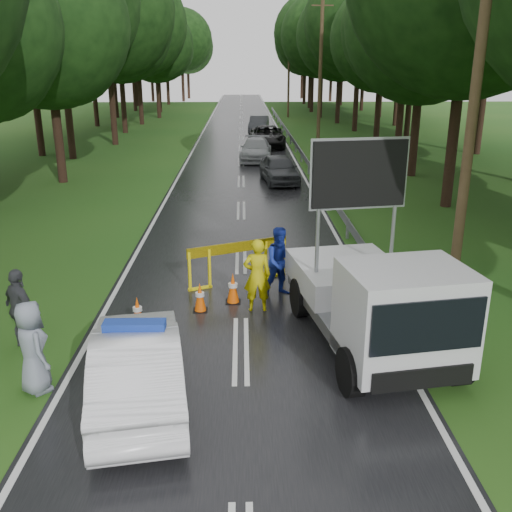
{
  "coord_description": "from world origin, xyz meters",
  "views": [
    {
      "loc": [
        0.06,
        -10.89,
        5.82
      ],
      "look_at": [
        0.38,
        2.37,
        1.3
      ],
      "focal_mm": 40.0,
      "sensor_mm": 36.0,
      "label": 1
    }
  ],
  "objects_px": {
    "queue_car_first": "(279,169)",
    "queue_car_third": "(267,136)",
    "civilian": "(281,262)",
    "work_truck": "(376,301)",
    "queue_car_fourth": "(259,124)",
    "barrier": "(238,252)",
    "queue_car_second": "(256,150)",
    "officer": "(257,276)",
    "police_sedan": "(138,366)"
  },
  "relations": [
    {
      "from": "queue_car_first",
      "to": "queue_car_third",
      "type": "distance_m",
      "value": 12.91
    },
    {
      "from": "civilian",
      "to": "queue_car_first",
      "type": "height_order",
      "value": "civilian"
    },
    {
      "from": "work_truck",
      "to": "queue_car_fourth",
      "type": "bearing_deg",
      "value": 82.31
    },
    {
      "from": "queue_car_third",
      "to": "queue_car_first",
      "type": "bearing_deg",
      "value": -89.49
    },
    {
      "from": "barrier",
      "to": "queue_car_first",
      "type": "relative_size",
      "value": 0.67
    },
    {
      "from": "queue_car_first",
      "to": "queue_car_second",
      "type": "xyz_separation_m",
      "value": [
        -1.02,
        6.91,
        -0.02
      ]
    },
    {
      "from": "barrier",
      "to": "officer",
      "type": "xyz_separation_m",
      "value": [
        0.47,
        -1.83,
        0.02
      ]
    },
    {
      "from": "work_truck",
      "to": "queue_car_first",
      "type": "relative_size",
      "value": 1.4
    },
    {
      "from": "barrier",
      "to": "queue_car_second",
      "type": "height_order",
      "value": "queue_car_second"
    },
    {
      "from": "officer",
      "to": "queue_car_fourth",
      "type": "xyz_separation_m",
      "value": [
        1.13,
        37.28,
        -0.21
      ]
    },
    {
      "from": "civilian",
      "to": "queue_car_second",
      "type": "relative_size",
      "value": 0.4
    },
    {
      "from": "work_truck",
      "to": "civilian",
      "type": "relative_size",
      "value": 3.07
    },
    {
      "from": "civilian",
      "to": "queue_car_first",
      "type": "relative_size",
      "value": 0.46
    },
    {
      "from": "officer",
      "to": "queue_car_fourth",
      "type": "height_order",
      "value": "officer"
    },
    {
      "from": "officer",
      "to": "civilian",
      "type": "distance_m",
      "value": 1.19
    },
    {
      "from": "civilian",
      "to": "queue_car_third",
      "type": "xyz_separation_m",
      "value": [
        0.84,
        27.72,
        -0.18
      ]
    },
    {
      "from": "queue_car_first",
      "to": "queue_car_second",
      "type": "bearing_deg",
      "value": 91.39
    },
    {
      "from": "officer",
      "to": "queue_car_second",
      "type": "relative_size",
      "value": 0.4
    },
    {
      "from": "queue_car_third",
      "to": "civilian",
      "type": "bearing_deg",
      "value": -91.48
    },
    {
      "from": "work_truck",
      "to": "queue_car_second",
      "type": "distance_m",
      "value": 24.92
    },
    {
      "from": "officer",
      "to": "queue_car_third",
      "type": "distance_m",
      "value": 28.76
    },
    {
      "from": "work_truck",
      "to": "queue_car_first",
      "type": "xyz_separation_m",
      "value": [
        -0.87,
        17.93,
        -0.47
      ]
    },
    {
      "from": "work_truck",
      "to": "queue_car_fourth",
      "type": "height_order",
      "value": "work_truck"
    },
    {
      "from": "work_truck",
      "to": "civilian",
      "type": "xyz_separation_m",
      "value": [
        -1.76,
        3.12,
        -0.23
      ]
    },
    {
      "from": "civilian",
      "to": "queue_car_second",
      "type": "height_order",
      "value": "civilian"
    },
    {
      "from": "civilian",
      "to": "queue_car_second",
      "type": "xyz_separation_m",
      "value": [
        -0.12,
        21.72,
        -0.26
      ]
    },
    {
      "from": "officer",
      "to": "queue_car_second",
      "type": "distance_m",
      "value": 22.73
    },
    {
      "from": "queue_car_first",
      "to": "officer",
      "type": "bearing_deg",
      "value": -102.54
    },
    {
      "from": "police_sedan",
      "to": "barrier",
      "type": "height_order",
      "value": "police_sedan"
    },
    {
      "from": "civilian",
      "to": "queue_car_third",
      "type": "bearing_deg",
      "value": 71.67
    },
    {
      "from": "civilian",
      "to": "queue_car_second",
      "type": "bearing_deg",
      "value": 73.72
    },
    {
      "from": "barrier",
      "to": "civilian",
      "type": "xyz_separation_m",
      "value": [
        1.12,
        -0.83,
        0.01
      ]
    },
    {
      "from": "work_truck",
      "to": "officer",
      "type": "relative_size",
      "value": 3.05
    },
    {
      "from": "queue_car_fourth",
      "to": "civilian",
      "type": "bearing_deg",
      "value": -84.44
    },
    {
      "from": "work_truck",
      "to": "officer",
      "type": "height_order",
      "value": "work_truck"
    },
    {
      "from": "barrier",
      "to": "queue_car_third",
      "type": "height_order",
      "value": "queue_car_third"
    },
    {
      "from": "work_truck",
      "to": "queue_car_first",
      "type": "bearing_deg",
      "value": 83.24
    },
    {
      "from": "officer",
      "to": "queue_car_second",
      "type": "bearing_deg",
      "value": -95.09
    },
    {
      "from": "civilian",
      "to": "police_sedan",
      "type": "bearing_deg",
      "value": -136.96
    },
    {
      "from": "officer",
      "to": "civilian",
      "type": "bearing_deg",
      "value": -126.55
    },
    {
      "from": "civilian",
      "to": "queue_car_fourth",
      "type": "xyz_separation_m",
      "value": [
        0.49,
        36.28,
        -0.21
      ]
    },
    {
      "from": "civilian",
      "to": "queue_car_first",
      "type": "distance_m",
      "value": 14.84
    },
    {
      "from": "work_truck",
      "to": "queue_car_third",
      "type": "distance_m",
      "value": 30.86
    },
    {
      "from": "barrier",
      "to": "civilian",
      "type": "distance_m",
      "value": 1.39
    },
    {
      "from": "officer",
      "to": "civilian",
      "type": "xyz_separation_m",
      "value": [
        0.64,
        1.0,
        -0.0
      ]
    },
    {
      "from": "queue_car_first",
      "to": "queue_car_third",
      "type": "xyz_separation_m",
      "value": [
        -0.06,
        12.91,
        0.05
      ]
    },
    {
      "from": "officer",
      "to": "queue_car_third",
      "type": "bearing_deg",
      "value": -96.73
    },
    {
      "from": "officer",
      "to": "civilian",
      "type": "relative_size",
      "value": 1.01
    },
    {
      "from": "officer",
      "to": "barrier",
      "type": "bearing_deg",
      "value": -79.34
    },
    {
      "from": "civilian",
      "to": "barrier",
      "type": "bearing_deg",
      "value": 126.7
    }
  ]
}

